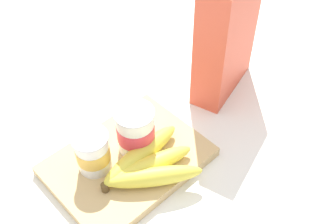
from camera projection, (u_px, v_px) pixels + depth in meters
ground_plane at (128, 164)px, 0.77m from camera, size 2.40×2.40×0.00m
cutting_board at (128, 161)px, 0.77m from camera, size 0.29×0.22×0.02m
cereal_box at (227, 36)px, 0.84m from camera, size 0.20×0.12×0.28m
yogurt_cup_front at (93, 152)px, 0.71m from camera, size 0.07×0.07×0.09m
yogurt_cup_back at (136, 130)px, 0.74m from camera, size 0.07×0.07×0.10m
banana_bunch at (147, 165)px, 0.72m from camera, size 0.20×0.15×0.04m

